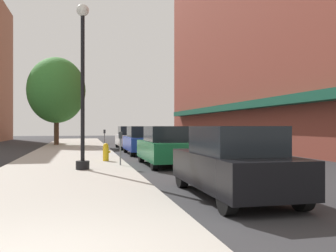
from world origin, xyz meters
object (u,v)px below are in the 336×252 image
object	(u,v)px
car_blue	(142,141)
car_white	(130,138)
fire_hydrant	(106,152)
tree_near	(56,90)
car_black	(233,163)
parking_meter_far	(105,137)
car_green	(166,146)
parking_meter_near	(120,144)
lamppost	(83,83)

from	to	relation	value
car_blue	car_white	size ratio (longest dim) A/B	1.00
fire_hydrant	tree_near	world-z (taller)	tree_near
car_black	car_blue	bearing A→B (deg)	91.93
parking_meter_far	car_white	xyz separation A→B (m)	(1.95, 1.78, -0.14)
parking_meter_far	car_white	distance (m)	2.65
car_green	car_blue	size ratio (longest dim) A/B	1.00
fire_hydrant	parking_meter_near	xyz separation A→B (m)	(0.45, -1.95, 0.43)
fire_hydrant	car_white	world-z (taller)	car_white
fire_hydrant	tree_near	bearing A→B (deg)	101.42
car_black	car_blue	world-z (taller)	same
parking_meter_far	car_white	bearing A→B (deg)	42.45
parking_meter_near	car_white	bearing A→B (deg)	81.37
lamppost	car_black	world-z (taller)	lamppost
tree_near	parking_meter_far	bearing A→B (deg)	-61.00
fire_hydrant	car_green	bearing A→B (deg)	-30.55
parking_meter_near	car_blue	xyz separation A→B (m)	(1.95, 6.97, -0.14)
car_white	parking_meter_far	bearing A→B (deg)	-139.35
parking_meter_far	tree_near	distance (m)	8.31
car_black	car_white	distance (m)	19.51
fire_hydrant	car_green	xyz separation A→B (m)	(2.40, -1.42, 0.29)
parking_meter_near	parking_meter_far	world-z (taller)	same
tree_near	car_green	bearing A→B (deg)	-71.94
lamppost	parking_meter_near	size ratio (longest dim) A/B	4.50
parking_meter_near	tree_near	distance (m)	18.31
lamppost	parking_meter_near	xyz separation A→B (m)	(1.45, 1.14, -2.25)
fire_hydrant	tree_near	distance (m)	16.46
fire_hydrant	car_white	size ratio (longest dim) A/B	0.18
tree_near	car_green	size ratio (longest dim) A/B	1.70
car_blue	tree_near	bearing A→B (deg)	116.81
lamppost	car_black	bearing A→B (deg)	-58.36
fire_hydrant	parking_meter_far	distance (m)	9.14
fire_hydrant	parking_meter_far	bearing A→B (deg)	87.17
parking_meter_far	tree_near	xyz separation A→B (m)	(-3.60, 6.50, 3.72)
tree_near	car_black	world-z (taller)	tree_near
lamppost	car_white	distance (m)	14.59
car_green	lamppost	bearing A→B (deg)	-154.38
parking_meter_near	fire_hydrant	bearing A→B (deg)	103.02
fire_hydrant	car_black	xyz separation A→B (m)	(2.40, -8.61, 0.29)
car_black	parking_meter_far	bearing A→B (deg)	98.21
parking_meter_near	car_white	size ratio (longest dim) A/B	0.30
fire_hydrant	car_blue	size ratio (longest dim) A/B	0.18
fire_hydrant	car_green	size ratio (longest dim) A/B	0.18
parking_meter_near	parking_meter_far	size ratio (longest dim) A/B	1.00
tree_near	car_white	xyz separation A→B (m)	(5.55, -4.72, -3.86)
car_green	car_black	bearing A→B (deg)	-90.52
car_green	car_white	bearing A→B (deg)	89.48
parking_meter_far	car_black	xyz separation A→B (m)	(1.95, -17.73, -0.14)
tree_near	car_white	bearing A→B (deg)	-40.34
car_white	lamppost	bearing A→B (deg)	-105.48
car_green	parking_meter_near	bearing A→B (deg)	-165.30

